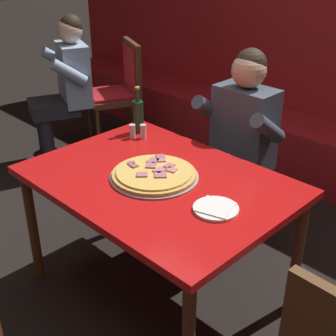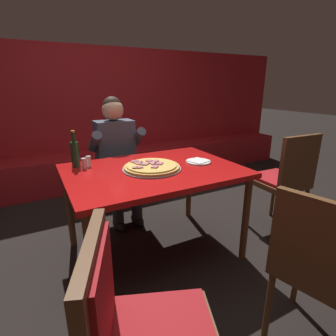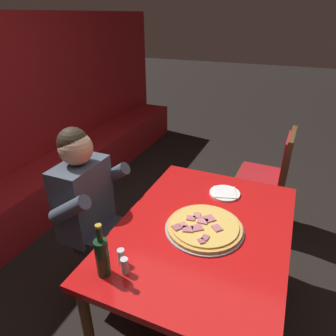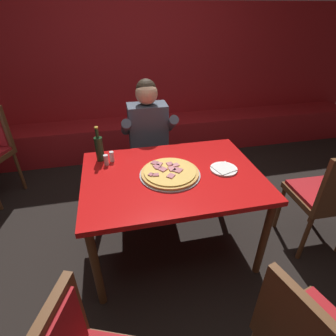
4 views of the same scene
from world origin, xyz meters
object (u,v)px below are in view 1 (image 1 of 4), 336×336
at_px(diner_seated_blue_shirt, 235,142).
at_px(main_dining_table, 159,191).
at_px(beer_bottle, 138,115).
at_px(shaker_red_pepper_flakes, 143,132).
at_px(shaker_black_pepper, 132,132).
at_px(dining_chair_near_left, 120,87).
at_px(pizza, 154,174).
at_px(diner_standing_companion, 65,84).
at_px(plate_white_paper, 216,208).

bearing_deg(diner_seated_blue_shirt, main_dining_table, -85.27).
bearing_deg(diner_seated_blue_shirt, beer_bottle, -140.07).
bearing_deg(shaker_red_pepper_flakes, shaker_black_pepper, -134.85).
bearing_deg(beer_bottle, dining_chair_near_left, 144.81).
bearing_deg(pizza, beer_bottle, 145.65).
relative_size(shaker_black_pepper, dining_chair_near_left, 0.09).
distance_m(shaker_red_pepper_flakes, diner_standing_companion, 1.47).
relative_size(plate_white_paper, diner_seated_blue_shirt, 0.16).
height_order(plate_white_paper, diner_seated_blue_shirt, diner_seated_blue_shirt).
bearing_deg(dining_chair_near_left, plate_white_paper, -29.58).
bearing_deg(shaker_red_pepper_flakes, plate_white_paper, -20.99).
bearing_deg(diner_standing_companion, beer_bottle, -14.35).
xyz_separation_m(main_dining_table, dining_chair_near_left, (-1.71, 1.17, -0.09)).
height_order(beer_bottle, shaker_black_pepper, beer_bottle).
bearing_deg(diner_standing_companion, dining_chair_near_left, 74.60).
xyz_separation_m(beer_bottle, shaker_black_pepper, (0.04, -0.09, -0.07)).
bearing_deg(plate_white_paper, diner_standing_companion, 162.69).
xyz_separation_m(main_dining_table, beer_bottle, (-0.53, 0.34, 0.19)).
height_order(shaker_black_pepper, dining_chair_near_left, dining_chair_near_left).
distance_m(plate_white_paper, diner_seated_blue_shirt, 0.89).
bearing_deg(beer_bottle, pizza, -34.35).
relative_size(plate_white_paper, beer_bottle, 0.72).
height_order(plate_white_paper, beer_bottle, beer_bottle).
xyz_separation_m(shaker_red_pepper_flakes, dining_chair_near_left, (-1.28, 0.88, -0.20)).
bearing_deg(plate_white_paper, dining_chair_near_left, 150.42).
bearing_deg(main_dining_table, diner_standing_companion, 159.99).
height_order(main_dining_table, diner_seated_blue_shirt, diner_seated_blue_shirt).
xyz_separation_m(main_dining_table, diner_standing_companion, (-1.85, 0.67, 0.03)).
relative_size(pizza, shaker_black_pepper, 5.32).
height_order(pizza, dining_chair_near_left, dining_chair_near_left).
bearing_deg(plate_white_paper, shaker_red_pepper_flakes, 159.01).
height_order(shaker_black_pepper, shaker_red_pepper_flakes, same).
height_order(pizza, diner_standing_companion, diner_standing_companion).
bearing_deg(main_dining_table, diner_seated_blue_shirt, 94.73).
distance_m(pizza, plate_white_paper, 0.42).
bearing_deg(plate_white_paper, main_dining_table, 175.91).
bearing_deg(dining_chair_near_left, shaker_black_pepper, -36.92).
xyz_separation_m(main_dining_table, shaker_red_pepper_flakes, (-0.43, 0.29, 0.11)).
relative_size(main_dining_table, diner_seated_blue_shirt, 1.05).
bearing_deg(shaker_black_pepper, pizza, -29.16).
xyz_separation_m(beer_bottle, diner_seated_blue_shirt, (0.47, 0.39, -0.16)).
xyz_separation_m(pizza, diner_standing_companion, (-1.83, 0.69, -0.07)).
bearing_deg(dining_chair_near_left, diner_seated_blue_shirt, -15.20).
distance_m(beer_bottle, diner_standing_companion, 1.38).
distance_m(main_dining_table, plate_white_paper, 0.41).
xyz_separation_m(dining_chair_near_left, diner_standing_companion, (-0.14, -0.50, 0.11)).
bearing_deg(main_dining_table, shaker_red_pepper_flakes, 146.01).
xyz_separation_m(shaker_black_pepper, dining_chair_near_left, (-1.23, 0.93, -0.20)).
bearing_deg(shaker_black_pepper, plate_white_paper, -17.29).
bearing_deg(diner_standing_companion, pizza, -20.50).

